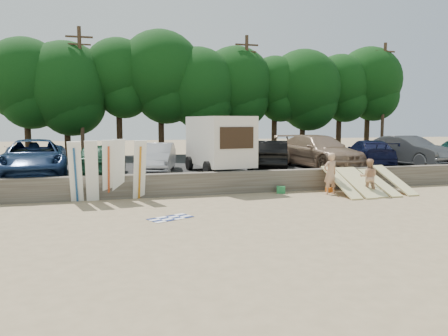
{
  "coord_description": "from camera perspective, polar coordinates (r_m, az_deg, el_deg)",
  "views": [
    {
      "loc": [
        -8.44,
        -16.0,
        3.31
      ],
      "look_at": [
        -3.29,
        3.0,
        1.17
      ],
      "focal_mm": 35.0,
      "sensor_mm": 36.0,
      "label": 1
    }
  ],
  "objects": [
    {
      "name": "car_4",
      "position": [
        25.07,
        12.29,
        2.15
      ],
      "size": [
        3.52,
        6.55,
        1.81
      ],
      "primitive_type": "imported",
      "rotation": [
        0.0,
        0.0,
        0.17
      ],
      "color": "#95775E",
      "rests_on": "parking_lot"
    },
    {
      "name": "car_2",
      "position": [
        22.72,
        -8.7,
        1.38
      ],
      "size": [
        2.54,
        4.69,
        1.47
      ],
      "primitive_type": "imported",
      "rotation": [
        0.0,
        0.0,
        -0.23
      ],
      "color": "#AAA9AF",
      "rests_on": "parking_lot"
    },
    {
      "name": "ground",
      "position": [
        18.39,
        12.48,
        -4.32
      ],
      "size": [
        120.0,
        120.0,
        0.0
      ],
      "primitive_type": "plane",
      "color": "tan",
      "rests_on": "ground"
    },
    {
      "name": "beach_towel",
      "position": [
        15.08,
        -7.01,
        -6.5
      ],
      "size": [
        1.99,
        1.99,
        0.0
      ],
      "primitive_type": "plane",
      "rotation": [
        0.0,
        0.0,
        0.43
      ],
      "color": "white",
      "rests_on": "ground"
    },
    {
      "name": "surfboard_upright_0",
      "position": [
        18.54,
        -18.82,
        -0.52
      ],
      "size": [
        0.53,
        0.85,
        2.5
      ],
      "primitive_type": "cube",
      "rotation": [
        0.3,
        0.0,
        -0.04
      ],
      "color": "white",
      "rests_on": "ground"
    },
    {
      "name": "surfboard_low_3",
      "position": [
        21.41,
        19.52,
        -1.71
      ],
      "size": [
        0.56,
        2.87,
        1.0
      ],
      "primitive_type": "cube",
      "rotation": [
        0.31,
        0.0,
        0.0
      ],
      "color": "beige",
      "rests_on": "ground"
    },
    {
      "name": "surfboard_upright_3",
      "position": [
        18.75,
        -13.61,
        -0.19
      ],
      "size": [
        0.58,
        0.64,
        2.56
      ],
      "primitive_type": "cube",
      "rotation": [
        0.2,
        0.0,
        0.15
      ],
      "color": "white",
      "rests_on": "ground"
    },
    {
      "name": "beachgoer_b",
      "position": [
        20.5,
        18.37,
        -1.12
      ],
      "size": [
        0.99,
        0.93,
        1.63
      ],
      "primitive_type": "imported",
      "rotation": [
        0.0,
        0.0,
        2.61
      ],
      "color": "tan",
      "rests_on": "ground"
    },
    {
      "name": "treeline",
      "position": [
        34.47,
        -2.52,
        11.13
      ],
      "size": [
        33.11,
        6.69,
        9.38
      ],
      "color": "#382616",
      "rests_on": "parking_lot"
    },
    {
      "name": "seawall",
      "position": [
        20.98,
        8.72,
        -1.58
      ],
      "size": [
        44.0,
        0.5,
        1.0
      ],
      "primitive_type": "cube",
      "color": "#6B6356",
      "rests_on": "ground"
    },
    {
      "name": "box_trailer",
      "position": [
        22.12,
        -0.6,
        3.53
      ],
      "size": [
        2.94,
        4.67,
        2.83
      ],
      "rotation": [
        0.0,
        0.0,
        0.11
      ],
      "color": "silver",
      "rests_on": "parking_lot"
    },
    {
      "name": "surfboard_low_2",
      "position": [
        21.05,
        17.92,
        -1.7
      ],
      "size": [
        0.56,
        2.85,
        1.06
      ],
      "primitive_type": "cube",
      "rotation": [
        0.34,
        0.0,
        0.0
      ],
      "color": "beige",
      "rests_on": "ground"
    },
    {
      "name": "surfboard_upright_1",
      "position": [
        18.49,
        -16.88,
        -0.42
      ],
      "size": [
        0.5,
        0.72,
        2.53
      ],
      "primitive_type": "cube",
      "rotation": [
        0.26,
        0.0,
        -0.0
      ],
      "color": "white",
      "rests_on": "ground"
    },
    {
      "name": "cooler",
      "position": [
        20.19,
        7.44,
        -2.84
      ],
      "size": [
        0.46,
        0.41,
        0.32
      ],
      "primitive_type": "cube",
      "rotation": [
        0.0,
        0.0,
        -0.35
      ],
      "color": "#248441",
      "rests_on": "ground"
    },
    {
      "name": "car_5",
      "position": [
        26.66,
        18.3,
        1.88
      ],
      "size": [
        3.55,
        5.58,
        1.5
      ],
      "primitive_type": "imported",
      "rotation": [
        0.0,
        0.0,
        2.84
      ],
      "color": "black",
      "rests_on": "parking_lot"
    },
    {
      "name": "surfboard_upright_2",
      "position": [
        18.69,
        -14.84,
        -0.28
      ],
      "size": [
        0.55,
        0.73,
        2.54
      ],
      "primitive_type": "cube",
      "rotation": [
        0.25,
        0.0,
        0.08
      ],
      "color": "white",
      "rests_on": "ground"
    },
    {
      "name": "beachgoer_a",
      "position": [
        20.21,
        13.71,
        -0.72
      ],
      "size": [
        0.74,
        0.54,
        1.88
      ],
      "primitive_type": "imported",
      "rotation": [
        0.0,
        0.0,
        3.28
      ],
      "color": "tan",
      "rests_on": "ground"
    },
    {
      "name": "gear_bag",
      "position": [
        20.92,
        13.6,
        -2.78
      ],
      "size": [
        0.32,
        0.27,
        0.22
      ],
      "primitive_type": "cube",
      "rotation": [
        0.0,
        0.0,
        -0.08
      ],
      "color": "orange",
      "rests_on": "ground"
    },
    {
      "name": "car_0",
      "position": [
        22.37,
        -23.59,
        1.21
      ],
      "size": [
        3.44,
        6.49,
        1.74
      ],
      "primitive_type": "imported",
      "rotation": [
        0.0,
        0.0,
        0.09
      ],
      "color": "#16294D",
      "rests_on": "parking_lot"
    },
    {
      "name": "parking_lot",
      "position": [
        27.97,
        2.5,
        0.11
      ],
      "size": [
        44.0,
        14.5,
        0.7
      ],
      "primitive_type": "cube",
      "color": "#282828",
      "rests_on": "ground"
    },
    {
      "name": "surfboard_low_1",
      "position": [
        20.6,
        16.69,
        -1.8
      ],
      "size": [
        0.56,
        2.85,
        1.07
      ],
      "primitive_type": "cube",
      "rotation": [
        0.34,
        0.0,
        0.0
      ],
      "color": "beige",
      "rests_on": "ground"
    },
    {
      "name": "car_3",
      "position": [
        23.8,
        6.24,
        1.73
      ],
      "size": [
        3.28,
        4.97,
        1.55
      ],
      "primitive_type": "imported",
      "rotation": [
        0.0,
        0.0,
        2.76
      ],
      "color": "black",
      "rests_on": "parking_lot"
    },
    {
      "name": "surfboard_low_0",
      "position": [
        20.23,
        15.01,
        -1.76
      ],
      "size": [
        0.56,
        2.82,
        1.17
      ],
      "primitive_type": "cube",
      "rotation": [
        0.38,
        0.0,
        0.0
      ],
      "color": "beige",
      "rests_on": "ground"
    },
    {
      "name": "utility_poles",
      "position": [
        33.72,
        2.95,
        9.78
      ],
      "size": [
        25.8,
        0.26,
        9.0
      ],
      "color": "#473321",
      "rests_on": "parking_lot"
    },
    {
      "name": "surfboard_upright_4",
      "position": [
        18.6,
        -10.96,
        -0.25
      ],
      "size": [
        0.58,
        0.82,
        2.52
      ],
      "primitive_type": "cube",
      "rotation": [
        0.28,
        0.0,
        0.11
      ],
      "color": "white",
      "rests_on": "ground"
    },
    {
      "name": "car_6",
      "position": [
        28.18,
        22.89,
        2.14
      ],
      "size": [
        3.0,
        5.5,
        1.72
      ],
      "primitive_type": "imported",
      "rotation": [
        0.0,
        0.0,
        0.24
      ],
      "color": "#434548",
      "rests_on": "parking_lot"
    },
    {
      "name": "surfboard_low_4",
      "position": [
        21.99,
        21.35,
        -1.43
      ],
      "size": [
        0.56,
        2.84,
        1.11
      ],
      "primitive_type": "cube",
      "rotation": [
        0.36,
        0.0,
        0.0
      ],
      "color": "beige",
      "rests_on": "ground"
    },
    {
      "name": "car_1",
      "position": [
        21.56,
        -15.8,
        1.1
      ],
      "size": [
        2.67,
        4.86,
        1.57
      ],
      "primitive_type": "imported",
      "rotation": [
        0.0,
        0.0,
        2.96
      ],
      "color": "#123221",
      "rests_on": "parking_lot"
    }
  ]
}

